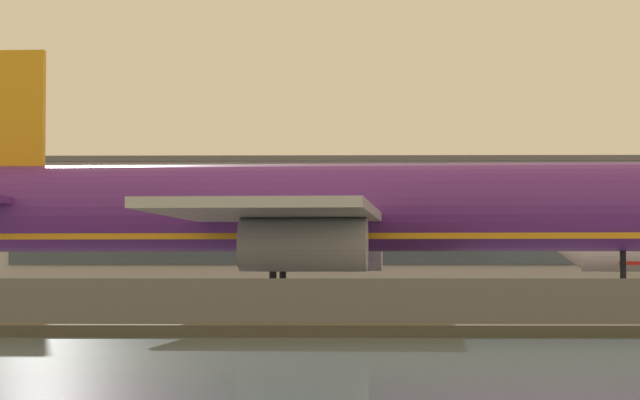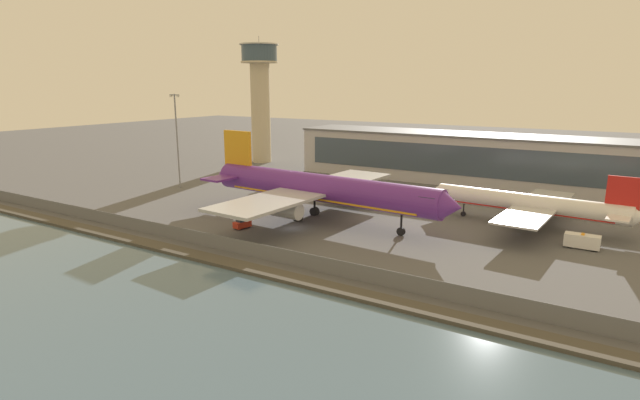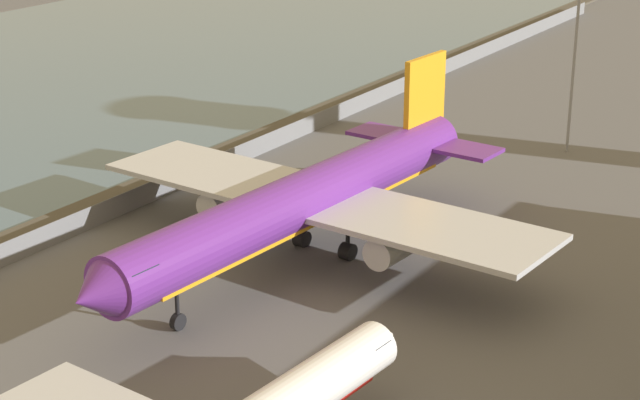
# 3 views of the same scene
# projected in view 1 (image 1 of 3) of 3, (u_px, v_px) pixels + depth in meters

# --- Properties ---
(ground_plane) EXTENTS (500.00, 500.00, 0.00)m
(ground_plane) POSITION_uv_depth(u_px,v_px,m) (307.00, 319.00, 83.15)
(ground_plane) COLOR #565659
(shoreline_seawall) EXTENTS (320.00, 3.00, 0.50)m
(shoreline_seawall) POSITION_uv_depth(u_px,v_px,m) (294.00, 330.00, 62.69)
(shoreline_seawall) COLOR #474238
(shoreline_seawall) RESTS_ON ground
(perimeter_fence) EXTENTS (280.00, 0.10, 2.35)m
(perimeter_fence) POSITION_uv_depth(u_px,v_px,m) (297.00, 305.00, 67.22)
(perimeter_fence) COLOR slate
(perimeter_fence) RESTS_ON ground
(cargo_jet_purple) EXTENTS (55.20, 47.34, 16.24)m
(cargo_jet_purple) POSITION_uv_depth(u_px,v_px,m) (321.00, 212.00, 90.70)
(cargo_jet_purple) COLOR #602889
(cargo_jet_purple) RESTS_ON ground
(baggage_tug) EXTENTS (2.12, 3.42, 1.80)m
(baggage_tug) POSITION_uv_depth(u_px,v_px,m) (151.00, 307.00, 78.60)
(baggage_tug) COLOR red
(baggage_tug) RESTS_ON ground
(terminal_building) EXTENTS (97.50, 17.12, 12.98)m
(terminal_building) POSITION_uv_depth(u_px,v_px,m) (494.00, 229.00, 144.26)
(terminal_building) COLOR #B2B2B7
(terminal_building) RESTS_ON ground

